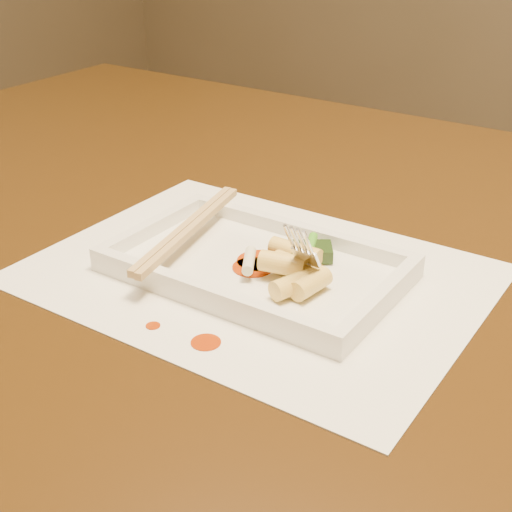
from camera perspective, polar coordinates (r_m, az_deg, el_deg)
The scene contains 22 objects.
table at distance 0.81m, azimuth 1.71°, elevation -3.63°, with size 1.40×0.90×0.75m.
placemat at distance 0.66m, azimuth 0.00°, elevation -1.46°, with size 0.40×0.30×0.00m, color white.
sauce_splatter_a at distance 0.56m, azimuth -4.03°, elevation -6.90°, with size 0.02×0.02×0.00m, color #A53004.
sauce_splatter_b at distance 0.58m, azimuth -8.24°, elevation -5.54°, with size 0.01×0.01×0.00m, color #A53004.
plate_base at distance 0.65m, azimuth 0.00°, elevation -1.09°, with size 0.26×0.16×0.01m, color white.
plate_rim_far at distance 0.70m, azimuth 3.36°, elevation 2.09°, with size 0.26×0.01×0.01m, color white.
plate_rim_near at distance 0.60m, azimuth -3.97°, elevation -2.98°, with size 0.26×0.01×0.01m, color white.
plate_rim_left at distance 0.72m, azimuth -8.27°, elevation 2.33°, with size 0.01×0.14×0.01m, color white.
plate_rim_right at distance 0.60m, azimuth 9.96°, elevation -3.31°, with size 0.01×0.14×0.01m, color white.
veg_piece at distance 0.66m, azimuth 4.45°, elevation 0.36°, with size 0.04×0.03×0.01m, color black.
scallion_white at distance 0.63m, azimuth -0.55°, elevation -0.37°, with size 0.01×0.01×0.04m, color #EAEACC.
scallion_green at distance 0.64m, azimuth 4.12°, elevation -0.04°, with size 0.01×0.01×0.09m, color #369217.
chopstick_a at distance 0.69m, azimuth -5.69°, elevation 2.31°, with size 0.01×0.20×0.01m, color tan.
chopstick_b at distance 0.68m, azimuth -5.17°, elevation 2.15°, with size 0.01×0.20×0.01m, color tan.
fork at distance 0.60m, azimuth 6.53°, elevation 4.36°, with size 0.09×0.10×0.14m, color silver, non-canonical shape.
sauce_blob_0 at distance 0.65m, azimuth -0.26°, elevation -0.91°, with size 0.04×0.04×0.00m, color #A53004.
sauce_blob_1 at distance 0.66m, azimuth 0.32°, elevation -0.39°, with size 0.04×0.04×0.00m, color #A53004.
rice_cake_0 at distance 0.60m, azimuth 4.39°, elevation -2.23°, with size 0.02×0.02×0.04m, color #FFE777.
rice_cake_1 at distance 0.63m, azimuth 3.30°, elevation -0.94°, with size 0.02×0.02×0.05m, color #FFE777.
rice_cake_2 at distance 0.62m, azimuth 2.17°, elevation -0.63°, with size 0.02×0.02×0.04m, color #FFE777.
rice_cake_3 at distance 0.60m, azimuth 3.28°, elevation -2.19°, with size 0.02×0.02×0.05m, color #FFE777.
rice_cake_4 at distance 0.65m, azimuth 3.17°, elevation 0.36°, with size 0.02×0.02×0.05m, color #FFE777.
Camera 1 is at (0.37, -0.59, 1.07)m, focal length 50.00 mm.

